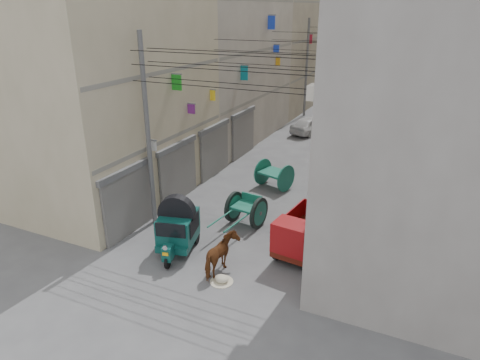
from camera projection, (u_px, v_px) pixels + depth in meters
The scene contains 18 objects.
ground at pixel (136, 333), 12.39m from camera, with size 140.00×140.00×0.00m, color #4A4A4C.
building_row_left at pixel (283, 33), 41.77m from camera, with size 8.00×62.00×14.00m.
building_row_right at pixel (465, 37), 35.49m from camera, with size 8.00×62.00×14.00m.
end_cap_building at pixel (403, 23), 65.38m from camera, with size 22.00×10.00×13.00m, color tan.
shutters_left at pixel (198, 159), 22.08m from camera, with size 0.18×14.40×2.88m.
signboards at pixel (329, 91), 29.30m from camera, with size 8.22×40.52×5.67m.
ac_units at pixel (343, 49), 14.61m from camera, with size 0.70×6.55×3.35m.
utility_poles at pixel (311, 95), 25.17m from camera, with size 7.40×22.20×8.00m.
overhead_cables at pixel (300, 49), 21.95m from camera, with size 7.40×22.52×1.12m.
auto_rickshaw at pixel (178, 226), 16.27m from camera, with size 1.83×2.57×1.75m.
tonga_cart at pixel (246, 209), 18.39m from camera, with size 1.55×3.10×1.35m.
mini_truck at pixel (300, 237), 15.97m from camera, with size 1.68×3.14×1.69m.
second_cart at pixel (274, 174), 22.13m from camera, with size 1.92×1.80×1.40m.
feed_sack at pixel (222, 279), 14.65m from camera, with size 0.50×0.40×0.25m, color beige.
horse at pixel (221, 256), 14.95m from camera, with size 0.76×1.66×1.40m, color brown.
distant_car_white at pixel (311, 125), 31.86m from camera, with size 1.52×3.78×1.29m, color silver.
distant_car_grey at pixel (378, 98), 41.29m from camera, with size 1.27×3.65×1.20m, color slate.
distant_car_green at pixel (365, 84), 48.83m from camera, with size 1.78×4.37×1.27m, color #1C533E.
Camera 1 is at (6.90, -7.62, 8.76)m, focal length 32.00 mm.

